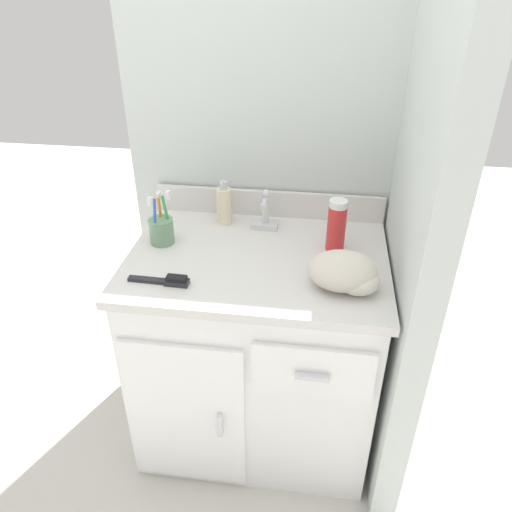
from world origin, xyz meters
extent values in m
plane|color=beige|center=(0.00, 0.00, 0.00)|extent=(6.00, 6.00, 0.00)
cube|color=silver|center=(0.00, 0.35, 1.10)|extent=(1.01, 0.08, 2.20)
cube|color=silver|center=(0.46, 0.00, 1.10)|extent=(0.08, 0.68, 2.20)
cube|color=white|center=(0.00, 0.00, 0.38)|extent=(0.80, 0.56, 0.76)
cube|color=white|center=(-0.19, -0.29, 0.34)|extent=(0.38, 0.02, 0.60)
cube|color=white|center=(0.20, -0.29, 0.59)|extent=(0.35, 0.02, 0.18)
cube|color=silver|center=(-0.08, -0.31, 0.34)|extent=(0.02, 0.02, 0.09)
cube|color=silver|center=(0.20, -0.31, 0.59)|extent=(0.10, 0.02, 0.01)
cube|color=silver|center=(0.00, 0.00, 0.77)|extent=(0.83, 0.60, 0.03)
ellipsoid|color=beige|center=(0.00, 0.00, 0.69)|extent=(0.32, 0.34, 0.20)
cylinder|color=silver|center=(0.00, 0.00, 0.59)|extent=(0.03, 0.03, 0.01)
cube|color=silver|center=(0.00, 0.29, 0.83)|extent=(0.83, 0.02, 0.10)
cube|color=silver|center=(0.00, 0.20, 0.80)|extent=(0.09, 0.06, 0.02)
cylinder|color=silver|center=(0.00, 0.20, 0.85)|extent=(0.02, 0.02, 0.08)
cylinder|color=silver|center=(0.00, 0.17, 0.89)|extent=(0.02, 0.06, 0.02)
sphere|color=silver|center=(0.00, 0.21, 0.91)|extent=(0.03, 0.03, 0.03)
cylinder|color=gray|center=(-0.32, 0.05, 0.83)|extent=(0.08, 0.08, 0.09)
cylinder|color=green|center=(-0.30, 0.05, 0.87)|extent=(0.03, 0.02, 0.16)
cube|color=white|center=(-0.29, 0.06, 0.95)|extent=(0.01, 0.02, 0.03)
cylinder|color=orange|center=(-0.33, 0.07, 0.87)|extent=(0.01, 0.02, 0.15)
cube|color=white|center=(-0.33, 0.07, 0.94)|extent=(0.01, 0.02, 0.03)
cylinder|color=blue|center=(-0.34, 0.02, 0.87)|extent=(0.02, 0.03, 0.16)
cube|color=white|center=(-0.34, 0.02, 0.95)|extent=(0.01, 0.02, 0.03)
cylinder|color=beige|center=(-0.15, 0.21, 0.85)|extent=(0.05, 0.05, 0.13)
cylinder|color=silver|center=(-0.15, 0.21, 0.93)|extent=(0.02, 0.02, 0.03)
cylinder|color=silver|center=(-0.15, 0.20, 0.94)|extent=(0.01, 0.03, 0.01)
cylinder|color=red|center=(0.24, 0.08, 0.86)|extent=(0.06, 0.06, 0.15)
cylinder|color=white|center=(0.24, 0.08, 0.95)|extent=(0.06, 0.06, 0.02)
cube|color=#232328|center=(-0.30, -0.18, 0.79)|extent=(0.11, 0.02, 0.01)
cube|color=#232328|center=(-0.21, -0.19, 0.79)|extent=(0.07, 0.03, 0.02)
cube|color=black|center=(-0.21, -0.19, 0.81)|extent=(0.06, 0.03, 0.01)
ellipsoid|color=beige|center=(0.26, -0.13, 0.84)|extent=(0.20, 0.16, 0.11)
ellipsoid|color=silver|center=(0.31, -0.15, 0.82)|extent=(0.12, 0.11, 0.08)
camera|label=1|loc=(0.18, -1.33, 1.62)|focal=35.00mm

